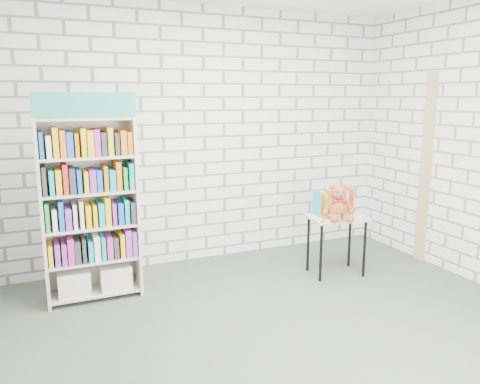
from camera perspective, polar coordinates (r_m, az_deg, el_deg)
name	(u,v)px	position (r m, az deg, el deg)	size (l,w,h in m)	color
ground	(291,335)	(3.86, 6.24, -16.92)	(4.50, 4.50, 0.00)	#444B3F
room_shell	(296,104)	(3.40, 6.90, 10.57)	(4.52, 4.02, 2.81)	silver
bookshelf	(90,208)	(4.42, -17.81, -1.85)	(0.84, 0.32, 1.87)	beige
display_table	(337,224)	(4.97, 11.72, -3.89)	(0.63, 0.48, 0.62)	tan
table_books	(333,203)	(5.00, 11.32, -1.31)	(0.43, 0.23, 0.24)	#2BA1BB
teddy_bear	(338,205)	(4.81, 11.91, -1.58)	(0.32, 0.32, 0.35)	brown
door_trim	(426,169)	(5.59, 21.71, 2.62)	(0.05, 0.12, 2.10)	tan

